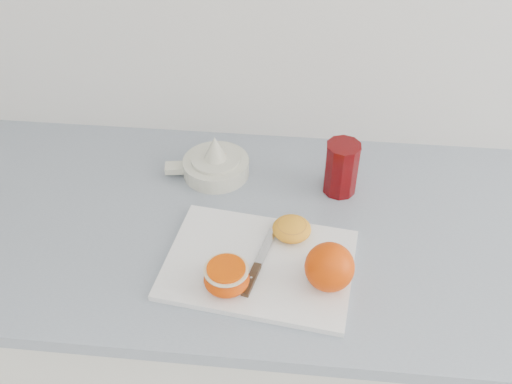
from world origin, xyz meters
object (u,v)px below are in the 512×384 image
counter (285,350)px  half_orange (227,278)px  cutting_board (259,264)px  red_tumbler (341,170)px  citrus_juicer (215,164)px

counter → half_orange: size_ratio=30.70×
cutting_board → red_tumbler: (0.15, 0.24, 0.05)m
citrus_juicer → counter: bearing=-38.9°
counter → red_tumbler: 0.52m
cutting_board → half_orange: (-0.05, -0.06, 0.03)m
cutting_board → red_tumbler: bearing=57.6°
half_orange → citrus_juicer: (-0.07, 0.33, -0.01)m
half_orange → citrus_juicer: citrus_juicer is taller
cutting_board → half_orange: half_orange is taller
counter → half_orange: 0.53m
counter → cutting_board: (-0.05, -0.12, 0.45)m
counter → half_orange: bearing=-119.4°
counter → citrus_juicer: size_ratio=13.35×
counter → half_orange: (-0.10, -0.19, 0.48)m
cutting_board → citrus_juicer: (-0.12, 0.26, 0.02)m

